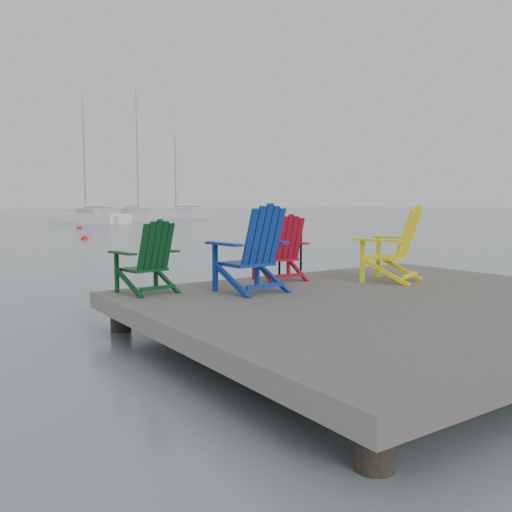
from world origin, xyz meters
TOP-DOWN VIEW (x-y plane):
  - ground at (0.00, 0.00)m, footprint 400.00×400.00m
  - dock at (0.00, 0.00)m, footprint 6.00×5.00m
  - handrail at (0.25, 2.45)m, footprint 0.48×0.04m
  - chair_green at (-2.40, 1.98)m, footprint 0.80×0.75m
  - chair_blue at (-1.25, 1.29)m, footprint 0.92×0.86m
  - chair_red at (-0.29, 1.98)m, footprint 0.83×0.78m
  - chair_yellow at (1.01, 0.95)m, footprint 1.06×1.01m
  - sailboat_near at (9.35, 42.55)m, footprint 4.82×8.31m
  - sailboat_mid at (14.53, 44.61)m, footprint 7.76×8.61m
  - sailboat_far at (22.15, 51.05)m, footprint 6.57×5.21m
  - buoy_a at (2.34, 20.56)m, footprint 0.35×0.35m
  - buoy_c at (12.66, 33.69)m, footprint 0.36×0.36m
  - buoy_d at (5.31, 31.58)m, footprint 0.37×0.37m

SIDE VIEW (x-z plane):
  - ground at x=0.00m, z-range 0.00..0.00m
  - buoy_a at x=2.34m, z-range -0.17..0.17m
  - buoy_c at x=12.66m, z-range -0.18..0.18m
  - buoy_d at x=5.31m, z-range -0.19..0.19m
  - dock at x=0.00m, z-range -0.35..1.05m
  - sailboat_mid at x=14.53m, z-range -5.96..6.67m
  - sailboat_near at x=9.35m, z-range -5.25..5.96m
  - sailboat_far at x=22.15m, z-range -4.41..5.12m
  - chair_green at x=-2.40m, z-range 0.50..1.42m
  - chair_red at x=-0.29m, z-range 0.50..1.46m
  - handrail at x=0.25m, z-range 0.59..1.49m
  - chair_yellow at x=1.01m, z-range 0.50..1.59m
  - chair_blue at x=-1.25m, z-range 0.50..1.61m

